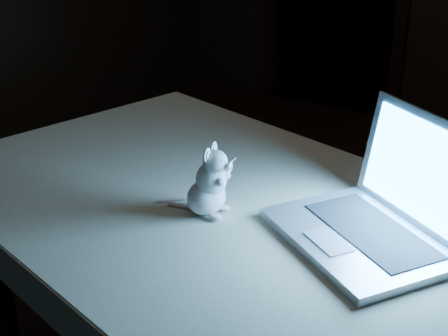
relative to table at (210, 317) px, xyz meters
The scene contains 4 objects.
table is the anchor object (origin of this frame).
tablecloth 0.35m from the table, ahead, with size 1.55×1.04×0.11m, color beige, non-canonical shape.
laptop 0.69m from the table, ahead, with size 0.42×0.37×0.29m, color silver, non-canonical shape.
plush_mouse 0.50m from the table, 59.61° to the right, with size 0.14×0.14×0.19m, color silver, non-canonical shape.
Camera 1 is at (0.74, -1.76, 1.57)m, focal length 52.00 mm.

